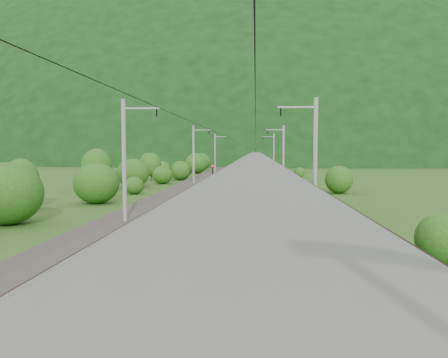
{
  "coord_description": "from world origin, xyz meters",
  "views": [
    {
      "loc": [
        2.43,
        -28.08,
        5.03
      ],
      "look_at": [
        -0.17,
        7.57,
        2.6
      ],
      "focal_mm": 35.0,
      "sensor_mm": 36.0,
      "label": 1
    }
  ],
  "objects": [
    {
      "name": "ground",
      "position": [
        0.0,
        0.0,
        0.0
      ],
      "size": [
        600.0,
        600.0,
        0.0
      ],
      "primitive_type": "plane",
      "color": "#2F4D18",
      "rests_on": "ground"
    },
    {
      "name": "railbed",
      "position": [
        0.0,
        10.0,
        0.15
      ],
      "size": [
        14.0,
        220.0,
        0.3
      ],
      "primitive_type": "cube",
      "color": "#38332D",
      "rests_on": "ground"
    },
    {
      "name": "track_left",
      "position": [
        -2.4,
        10.0,
        0.37
      ],
      "size": [
        2.4,
        220.0,
        0.27
      ],
      "color": "#533623",
      "rests_on": "railbed"
    },
    {
      "name": "track_right",
      "position": [
        2.4,
        10.0,
        0.37
      ],
      "size": [
        2.4,
        220.0,
        0.27
      ],
      "color": "#533623",
      "rests_on": "railbed"
    },
    {
      "name": "catenary_left",
      "position": [
        -6.12,
        32.0,
        4.5
      ],
      "size": [
        2.54,
        192.28,
        8.0
      ],
      "color": "gray",
      "rests_on": "railbed"
    },
    {
      "name": "catenary_right",
      "position": [
        6.12,
        32.0,
        4.5
      ],
      "size": [
        2.54,
        192.28,
        8.0
      ],
      "color": "gray",
      "rests_on": "railbed"
    },
    {
      "name": "overhead_wires",
      "position": [
        0.0,
        10.0,
        7.1
      ],
      "size": [
        4.83,
        198.0,
        0.03
      ],
      "color": "black",
      "rests_on": "ground"
    },
    {
      "name": "mountain_main",
      "position": [
        0.0,
        260.0,
        0.0
      ],
      "size": [
        504.0,
        360.0,
        244.0
      ],
      "primitive_type": "ellipsoid",
      "color": "black",
      "rests_on": "ground"
    },
    {
      "name": "mountain_ridge",
      "position": [
        -120.0,
        300.0,
        0.0
      ],
      "size": [
        336.0,
        280.0,
        132.0
      ],
      "primitive_type": "ellipsoid",
      "color": "black",
      "rests_on": "ground"
    },
    {
      "name": "train",
      "position": [
        2.4,
        -5.61,
        3.36
      ],
      "size": [
        2.81,
        113.73,
        4.88
      ],
      "color": "black",
      "rests_on": "ground"
    },
    {
      "name": "hazard_post_near",
      "position": [
        -0.01,
        58.23,
        1.02
      ],
      "size": [
        0.15,
        0.15,
        1.44
      ],
      "primitive_type": "cylinder",
      "color": "red",
      "rests_on": "railbed"
    },
    {
      "name": "hazard_post_far",
      "position": [
        0.21,
        58.9,
        0.97
      ],
      "size": [
        0.14,
        0.14,
        1.35
      ],
      "primitive_type": "cylinder",
      "color": "red",
      "rests_on": "railbed"
    },
    {
      "name": "signal",
      "position": [
        -3.69,
        33.58,
        1.76
      ],
      "size": [
        0.27,
        0.27,
        2.48
      ],
      "color": "black",
      "rests_on": "railbed"
    },
    {
      "name": "vegetation_left",
      "position": [
        -13.7,
        16.28,
        2.23
      ],
      "size": [
        12.86,
        147.66,
        6.4
      ],
      "color": "#1B5215",
      "rests_on": "ground"
    },
    {
      "name": "vegetation_right",
      "position": [
        11.26,
        10.06,
        1.2
      ],
      "size": [
        4.44,
        90.05,
        2.85
      ],
      "color": "#1B5215",
      "rests_on": "ground"
    }
  ]
}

